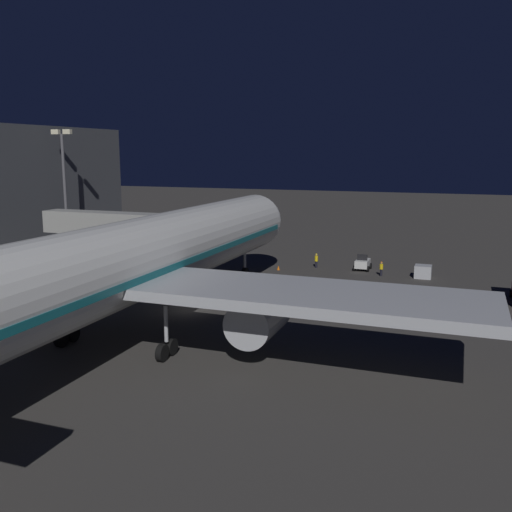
% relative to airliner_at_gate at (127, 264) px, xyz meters
% --- Properties ---
extents(ground_plane, '(320.00, 320.00, 0.00)m').
position_rel_airliner_at_gate_xyz_m(ground_plane, '(-0.00, -9.84, -6.01)').
color(ground_plane, '#383533').
extents(airliner_at_gate, '(51.27, 60.87, 20.27)m').
position_rel_airliner_at_gate_xyz_m(airliner_at_gate, '(0.00, 0.00, 0.00)').
color(airliner_at_gate, silver).
rests_on(airliner_at_gate, ground_plane).
extents(jet_bridge, '(20.42, 3.40, 7.66)m').
position_rel_airliner_at_gate_xyz_m(jet_bridge, '(11.06, -18.95, 0.11)').
color(jet_bridge, '#9E9E99').
rests_on(jet_bridge, ground_plane).
extents(apron_floodlight_mast, '(2.90, 0.50, 16.90)m').
position_rel_airliner_at_gate_xyz_m(apron_floodlight_mast, '(25.50, -25.26, 3.87)').
color(apron_floodlight_mast, '#59595E').
rests_on(apron_floodlight_mast, ground_plane).
extents(pushback_tug, '(1.86, 2.76, 1.95)m').
position_rel_airliner_at_gate_xyz_m(pushback_tug, '(-11.76, -32.75, -5.22)').
color(pushback_tug, silver).
rests_on(pushback_tug, ground_plane).
extents(baggage_container_near_belt, '(1.84, 1.74, 1.45)m').
position_rel_airliner_at_gate_xyz_m(baggage_container_near_belt, '(-18.97, -30.65, -5.28)').
color(baggage_container_near_belt, '#B7BABF').
rests_on(baggage_container_near_belt, ground_plane).
extents(ground_crew_by_belt_loader, '(0.40, 0.40, 1.70)m').
position_rel_airliner_at_gate_xyz_m(ground_crew_by_belt_loader, '(-14.37, -30.01, -5.07)').
color(ground_crew_by_belt_loader, black).
rests_on(ground_crew_by_belt_loader, ground_plane).
extents(ground_crew_marshaller_fwd, '(0.40, 0.40, 1.78)m').
position_rel_airliner_at_gate_xyz_m(ground_crew_marshaller_fwd, '(-6.16, -32.09, -5.03)').
color(ground_crew_marshaller_fwd, black).
rests_on(ground_crew_marshaller_fwd, ground_plane).
extents(traffic_cone_nose_port, '(0.36, 0.36, 0.55)m').
position_rel_airliner_at_gate_xyz_m(traffic_cone_nose_port, '(-2.20, -29.15, -5.73)').
color(traffic_cone_nose_port, orange).
rests_on(traffic_cone_nose_port, ground_plane).
extents(traffic_cone_nose_starboard, '(0.36, 0.36, 0.55)m').
position_rel_airliner_at_gate_xyz_m(traffic_cone_nose_starboard, '(2.20, -29.15, -5.73)').
color(traffic_cone_nose_starboard, orange).
rests_on(traffic_cone_nose_starboard, ground_plane).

